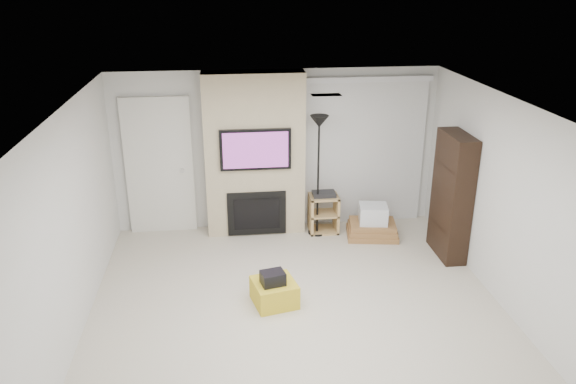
{
  "coord_description": "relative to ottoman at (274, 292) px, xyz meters",
  "views": [
    {
      "loc": [
        -0.8,
        -5.58,
        3.82
      ],
      "look_at": [
        0.0,
        1.2,
        1.15
      ],
      "focal_mm": 35.0,
      "sensor_mm": 36.0,
      "label": 1
    }
  ],
  "objects": [
    {
      "name": "fireplace_wall",
      "position": [
        -0.08,
        2.16,
        1.09
      ],
      "size": [
        1.5,
        0.47,
        2.5
      ],
      "color": "tan",
      "rests_on": "floor"
    },
    {
      "name": "floor",
      "position": [
        0.27,
        -0.38,
        -0.15
      ],
      "size": [
        5.0,
        5.5,
        0.0
      ],
      "primitive_type": "cube",
      "color": "beige",
      "rests_on": "ground"
    },
    {
      "name": "vertical_blinds",
      "position": [
        1.67,
        2.32,
        1.12
      ],
      "size": [
        1.98,
        0.1,
        2.37
      ],
      "color": "silver",
      "rests_on": "floor"
    },
    {
      "name": "wall_right",
      "position": [
        2.77,
        -0.38,
        1.1
      ],
      "size": [
        0.0,
        5.5,
        2.5
      ],
      "primitive_type": "cube",
      "rotation": [
        1.57,
        0.0,
        1.57
      ],
      "color": "silver",
      "rests_on": "ground"
    },
    {
      "name": "ottoman",
      "position": [
        0.0,
        0.0,
        0.0
      ],
      "size": [
        0.6,
        0.6,
        0.3
      ],
      "primitive_type": "cube",
      "rotation": [
        0.0,
        0.0,
        0.22
      ],
      "color": "gold",
      "rests_on": "floor"
    },
    {
      "name": "entry_door",
      "position": [
        -1.53,
        2.33,
        0.9
      ],
      "size": [
        1.02,
        0.11,
        2.14
      ],
      "color": "silver",
      "rests_on": "floor"
    },
    {
      "name": "bookshelf",
      "position": [
        2.61,
        1.02,
        0.75
      ],
      "size": [
        0.3,
        0.8,
        1.8
      ],
      "color": "black",
      "rests_on": "floor"
    },
    {
      "name": "wall_left",
      "position": [
        -2.23,
        -0.38,
        1.1
      ],
      "size": [
        0.0,
        5.5,
        2.5
      ],
      "primitive_type": "cube",
      "rotation": [
        1.57,
        0.0,
        1.57
      ],
      "color": "silver",
      "rests_on": "ground"
    },
    {
      "name": "hvac_vent",
      "position": [
        0.67,
        0.42,
        2.35
      ],
      "size": [
        0.35,
        0.18,
        0.01
      ],
      "primitive_type": "cube",
      "color": "silver",
      "rests_on": "ceiling"
    },
    {
      "name": "black_bag",
      "position": [
        -0.02,
        -0.05,
        0.23
      ],
      "size": [
        0.32,
        0.28,
        0.16
      ],
      "primitive_type": "cube",
      "rotation": [
        0.0,
        0.0,
        0.22
      ],
      "color": "black",
      "rests_on": "ottoman"
    },
    {
      "name": "box_stack",
      "position": [
        1.69,
        1.72,
        0.05
      ],
      "size": [
        0.85,
        0.69,
        0.51
      ],
      "color": "olive",
      "rests_on": "floor"
    },
    {
      "name": "wall_back",
      "position": [
        0.27,
        2.37,
        1.1
      ],
      "size": [
        5.0,
        0.0,
        2.5
      ],
      "primitive_type": "cube",
      "rotation": [
        1.57,
        0.0,
        0.0
      ],
      "color": "silver",
      "rests_on": "ground"
    },
    {
      "name": "av_stand",
      "position": [
        0.97,
        1.99,
        0.2
      ],
      "size": [
        0.45,
        0.38,
        0.66
      ],
      "color": "tan",
      "rests_on": "floor"
    },
    {
      "name": "floor_lamp",
      "position": [
        0.86,
        1.92,
        1.34
      ],
      "size": [
        0.28,
        0.28,
        1.89
      ],
      "color": "black",
      "rests_on": "floor"
    },
    {
      "name": "ceiling",
      "position": [
        0.27,
        -0.38,
        2.35
      ],
      "size": [
        5.0,
        5.5,
        0.0
      ],
      "primitive_type": "cube",
      "color": "white",
      "rests_on": "wall_back"
    }
  ]
}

